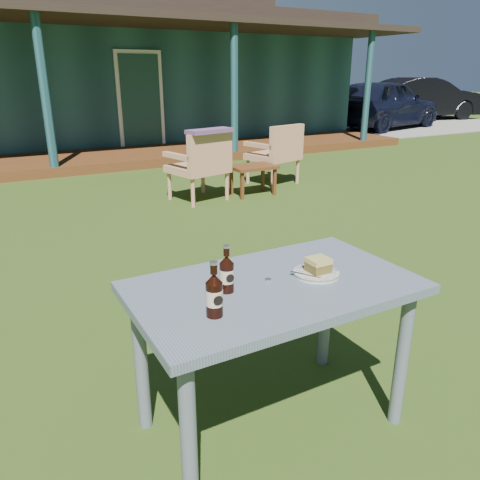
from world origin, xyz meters
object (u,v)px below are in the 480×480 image
cafe_table (274,305)px  cake_slice (318,265)px  side_table (253,170)px  car_near (383,104)px  cola_bottle_near (227,273)px  car_far (423,99)px  cola_bottle_far (214,295)px  armchair_left (202,163)px  plate (316,273)px  armchair_right (277,151)px

cafe_table → cake_slice: 0.26m
side_table → car_near: bearing=34.6°
car_near → cola_bottle_near: 13.34m
car_near → car_far: (3.46, 1.55, 0.00)m
cake_slice → cola_bottle_far: (-0.56, -0.12, 0.04)m
armchair_left → side_table: armchair_left is taller
plate → cola_bottle_far: 0.57m
cake_slice → side_table: bearing=63.3°
cake_slice → armchair_left: (1.21, 3.90, -0.27)m
car_far → cola_bottle_far: car_far is taller
cafe_table → side_table: bearing=60.7°
car_far → side_table: 12.84m
car_far → plate: bearing=140.3°
car_near → cola_bottle_near: bearing=119.3°
cola_bottle_near → armchair_right: size_ratio=0.23×
cafe_table → cola_bottle_far: (-0.34, -0.13, 0.19)m
armchair_left → armchair_right: armchair_left is taller
armchair_left → armchair_right: 1.42m
cola_bottle_near → side_table: cola_bottle_near is taller
plate → cake_slice: size_ratio=2.22×
armchair_left → plate: bearing=-107.4°
car_far → cafe_table: size_ratio=3.64×
cola_bottle_near → cake_slice: bearing=-5.3°
car_far → cafe_table: bearing=139.8°
plate → cafe_table: bearing=176.6°
cafe_table → armchair_left: 4.15m
cafe_table → armchair_right: armchair_right is taller
cafe_table → armchair_right: (2.80, 4.24, -0.13)m
plate → side_table: 4.35m
plate → cola_bottle_near: (-0.42, 0.04, 0.07)m
armchair_left → cola_bottle_far: bearing=-113.8°
car_near → armchair_right: 8.35m
car_far → cafe_table: car_far is taller
car_far → cola_bottle_far: bearing=139.4°
cafe_table → cake_slice: bearing=-3.4°
car_far → armchair_left: car_far is taller
cake_slice → armchair_left: bearing=72.8°
armchair_right → side_table: (-0.64, -0.39, -0.15)m
side_table → cola_bottle_far: bearing=-122.2°
plate → cola_bottle_far: cola_bottle_far is taller
cafe_table → cola_bottle_near: cola_bottle_near is taller
cola_bottle_near → cola_bottle_far: (-0.13, -0.16, 0.01)m
cola_bottle_near → car_far: bearing=38.3°
cafe_table → side_table: 4.43m
armchair_left → side_table: bearing=-3.0°
armchair_right → armchair_left: bearing=-165.8°
armchair_left → cola_bottle_near: bearing=-113.0°
armchair_left → armchair_right: size_ratio=1.01×
car_far → cola_bottle_near: size_ratio=22.02×
cafe_table → side_table: (2.16, 3.85, -0.28)m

